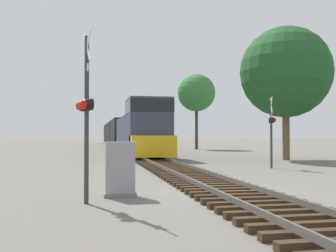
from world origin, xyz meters
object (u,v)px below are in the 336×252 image
(crossing_signal_near, at_px, (86,107))
(tree_far_right, at_px, (286,72))
(freight_train, at_px, (121,133))
(relay_cabinet, at_px, (120,170))
(tree_mid_background, at_px, (196,93))
(crossing_signal_far, at_px, (272,125))

(crossing_signal_near, height_order, tree_far_right, tree_far_right)
(freight_train, relative_size, crossing_signal_near, 13.73)
(relay_cabinet, distance_m, tree_far_right, 20.31)
(relay_cabinet, xyz_separation_m, tree_far_right, (12.97, 14.61, 5.56))
(freight_train, distance_m, crossing_signal_near, 46.32)
(crossing_signal_near, height_order, tree_mid_background, tree_mid_background)
(crossing_signal_near, relative_size, crossing_signal_far, 1.19)
(tree_far_right, distance_m, tree_mid_background, 21.61)
(crossing_signal_far, bearing_deg, freight_train, 28.02)
(freight_train, xyz_separation_m, relay_cabinet, (-3.27, -45.13, -1.22))
(crossing_signal_far, bearing_deg, crossing_signal_near, 152.90)
(tree_far_right, height_order, tree_mid_background, tree_far_right)
(freight_train, xyz_separation_m, crossing_signal_far, (5.48, -36.94, 0.34))
(tree_mid_background, bearing_deg, crossing_signal_near, -109.43)
(crossing_signal_near, xyz_separation_m, crossing_signal_far, (9.73, 9.18, -0.19))
(tree_far_right, bearing_deg, crossing_signal_near, -131.80)
(tree_mid_background, bearing_deg, crossing_signal_far, -96.89)
(crossing_signal_far, bearing_deg, tree_mid_background, 12.69)
(relay_cabinet, relative_size, tree_mid_background, 0.17)
(relay_cabinet, xyz_separation_m, tree_mid_background, (12.13, 36.20, 6.31))
(crossing_signal_far, xyz_separation_m, tree_far_right, (4.22, 6.43, 4.00))
(freight_train, height_order, relay_cabinet, freight_train)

